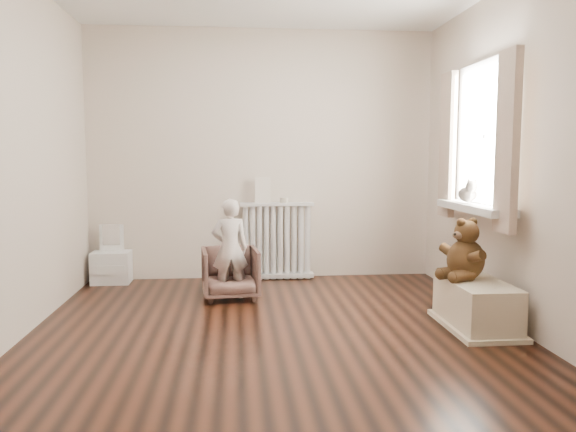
{
  "coord_description": "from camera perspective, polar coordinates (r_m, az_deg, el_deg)",
  "views": [
    {
      "loc": [
        -0.27,
        -4.12,
        1.29
      ],
      "look_at": [
        0.15,
        0.45,
        0.8
      ],
      "focal_mm": 35.0,
      "sensor_mm": 36.0,
      "label": 1
    }
  ],
  "objects": [
    {
      "name": "window",
      "position": [
        4.87,
        19.58,
        7.63
      ],
      "size": [
        0.03,
        0.9,
        1.1
      ],
      "primitive_type": "cube",
      "color": "white",
      "rests_on": "right_wall"
    },
    {
      "name": "right_wall",
      "position": [
        4.61,
        21.53,
        5.79
      ],
      "size": [
        0.02,
        3.6,
        2.6
      ],
      "primitive_type": "cube",
      "color": "beige",
      "rests_on": "ground"
    },
    {
      "name": "back_wall",
      "position": [
        5.93,
        -2.65,
        6.18
      ],
      "size": [
        3.6,
        0.02,
        2.6
      ],
      "primitive_type": "cube",
      "color": "beige",
      "rests_on": "ground"
    },
    {
      "name": "teddy_bear",
      "position": [
        4.48,
        17.68,
        -2.16
      ],
      "size": [
        0.46,
        0.41,
        0.46
      ],
      "primitive_type": null,
      "rotation": [
        0.0,
        0.0,
        0.38
      ],
      "color": "#36200E",
      "rests_on": "toy_bench"
    },
    {
      "name": "window_sill",
      "position": [
        4.85,
        18.37,
        0.81
      ],
      "size": [
        0.22,
        1.1,
        0.06
      ],
      "primitive_type": "cube",
      "color": "silver",
      "rests_on": "right_wall"
    },
    {
      "name": "curtain_right",
      "position": [
        5.35,
        15.9,
        6.93
      ],
      "size": [
        0.06,
        0.26,
        1.3
      ],
      "primitive_type": "cube",
      "color": "#C5AD95",
      "rests_on": "right_wall"
    },
    {
      "name": "left_wall",
      "position": [
        4.4,
        -25.74,
        5.62
      ],
      "size": [
        0.02,
        3.6,
        2.6
      ],
      "primitive_type": "cube",
      "color": "beige",
      "rests_on": "ground"
    },
    {
      "name": "paper_doll",
      "position": [
        5.82,
        -2.57,
        2.66
      ],
      "size": [
        0.16,
        0.01,
        0.27
      ],
      "primitive_type": "cube",
      "color": "beige",
      "rests_on": "radiator"
    },
    {
      "name": "child",
      "position": [
        5.06,
        -5.92,
        -3.29
      ],
      "size": [
        0.35,
        0.25,
        0.9
      ],
      "primitive_type": "imported",
      "rotation": [
        0.0,
        0.0,
        3.25
      ],
      "color": "beige",
      "rests_on": "armchair"
    },
    {
      "name": "front_wall",
      "position": [
        2.34,
        1.4,
        6.32
      ],
      "size": [
        3.6,
        0.02,
        2.6
      ],
      "primitive_type": "cube",
      "color": "beige",
      "rests_on": "ground"
    },
    {
      "name": "tin_a",
      "position": [
        5.84,
        -0.4,
        1.63
      ],
      "size": [
        0.09,
        0.09,
        0.05
      ],
      "primitive_type": "cylinder",
      "color": "#A59E8C",
      "rests_on": "radiator"
    },
    {
      "name": "floor",
      "position": [
        4.33,
        -1.46,
        -11.25
      ],
      "size": [
        3.6,
        3.6,
        0.01
      ],
      "primitive_type": "cube",
      "color": "black",
      "rests_on": "ground"
    },
    {
      "name": "radiator",
      "position": [
        5.89,
        -1.15,
        -2.7
      ],
      "size": [
        0.77,
        0.15,
        0.81
      ],
      "primitive_type": "cube",
      "color": "silver",
      "rests_on": "floor"
    },
    {
      "name": "armchair",
      "position": [
        5.16,
        -5.89,
        -5.78
      ],
      "size": [
        0.55,
        0.56,
        0.46
      ],
      "primitive_type": "imported",
      "rotation": [
        0.0,
        0.0,
        0.1
      ],
      "color": "brown",
      "rests_on": "floor"
    },
    {
      "name": "toy_bench",
      "position": [
        4.5,
        18.6,
        -8.27
      ],
      "size": [
        0.4,
        0.76,
        0.36
      ],
      "primitive_type": "cube",
      "color": "beige",
      "rests_on": "floor"
    },
    {
      "name": "curtain_left",
      "position": [
        4.31,
        21.4,
        7.0
      ],
      "size": [
        0.06,
        0.26,
        1.3
      ],
      "primitive_type": "cube",
      "color": "#C5AD95",
      "rests_on": "right_wall"
    },
    {
      "name": "toy_vanity",
      "position": [
        6.0,
        -17.53,
        -3.93
      ],
      "size": [
        0.38,
        0.27,
        0.59
      ],
      "primitive_type": "cube",
      "color": "silver",
      "rests_on": "floor"
    },
    {
      "name": "plush_cat",
      "position": [
        4.94,
        17.77,
        2.44
      ],
      "size": [
        0.21,
        0.27,
        0.2
      ],
      "primitive_type": null,
      "rotation": [
        0.0,
        0.0,
        0.31
      ],
      "color": "#665E57",
      "rests_on": "window_sill"
    }
  ]
}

